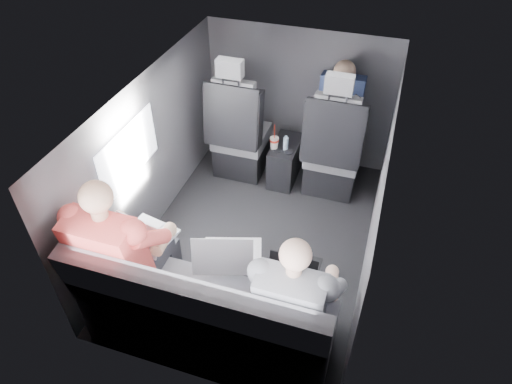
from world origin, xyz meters
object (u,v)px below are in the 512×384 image
(center_console, at_px, (285,161))
(soda_cup, at_px, (274,143))
(front_seat_right, at_px, (333,155))
(passenger_rear_left, at_px, (124,251))
(water_bottle, at_px, (286,143))
(passenger_rear_right, at_px, (295,299))
(front_seat_left, at_px, (239,138))
(rear_bench, at_px, (207,318))
(laptop_black, at_px, (295,267))
(passenger_front_right, at_px, (340,107))
(laptop_white, at_px, (145,234))
(laptop_silver, at_px, (229,254))

(center_console, xyz_separation_m, soda_cup, (-0.09, -0.11, 0.26))
(front_seat_right, bearing_deg, passenger_rear_left, -119.77)
(water_bottle, bearing_deg, center_console, 102.29)
(passenger_rear_right, bearing_deg, center_console, 106.37)
(front_seat_left, height_order, passenger_rear_right, front_seat_left)
(rear_bench, xyz_separation_m, laptop_black, (0.49, 0.32, 0.32))
(rear_bench, bearing_deg, passenger_front_right, 78.76)
(laptop_white, relative_size, laptop_silver, 0.87)
(front_seat_left, height_order, laptop_white, front_seat_left)
(front_seat_right, height_order, soda_cup, front_seat_right)
(passenger_rear_left, bearing_deg, center_console, 72.45)
(laptop_black, bearing_deg, passenger_rear_left, -168.18)
(front_seat_right, relative_size, center_console, 2.64)
(center_console, height_order, passenger_rear_left, passenger_rear_left)
(passenger_rear_left, height_order, passenger_front_right, passenger_rear_left)
(laptop_black, bearing_deg, rear_bench, -146.80)
(laptop_white, xyz_separation_m, laptop_silver, (0.60, -0.00, 0.00))
(laptop_black, relative_size, passenger_rear_left, 0.23)
(laptop_black, distance_m, passenger_rear_left, 1.09)
(water_bottle, relative_size, passenger_front_right, 0.19)
(center_console, xyz_separation_m, passenger_front_right, (0.43, 0.22, 0.54))
(front_seat_left, xyz_separation_m, water_bottle, (0.47, -0.04, 0.06))
(center_console, relative_size, rear_bench, 0.30)
(laptop_black, xyz_separation_m, passenger_rear_right, (0.06, -0.22, -0.01))
(passenger_front_right, bearing_deg, rear_bench, -101.24)
(front_seat_right, distance_m, laptop_black, 1.60)
(water_bottle, distance_m, passenger_rear_left, 1.87)
(front_seat_right, xyz_separation_m, passenger_rear_left, (-1.03, -1.81, 0.25))
(front_seat_right, relative_size, rear_bench, 0.79)
(front_seat_left, xyz_separation_m, front_seat_right, (0.90, 0.00, 0.00))
(front_seat_right, relative_size, laptop_white, 3.34)
(front_seat_left, bearing_deg, rear_bench, -76.69)
(front_seat_left, distance_m, laptop_white, 1.63)
(front_seat_left, height_order, rear_bench, front_seat_left)
(soda_cup, xyz_separation_m, passenger_rear_left, (-0.50, -1.74, 0.19))
(water_bottle, height_order, laptop_black, laptop_black)
(front_seat_left, relative_size, passenger_front_right, 1.67)
(soda_cup, xyz_separation_m, passenger_rear_right, (0.63, -1.74, 0.15))
(front_seat_left, bearing_deg, center_console, 5.07)
(front_seat_right, distance_m, passenger_rear_right, 1.82)
(front_seat_right, height_order, passenger_rear_right, front_seat_right)
(front_seat_left, relative_size, laptop_black, 4.24)
(center_console, height_order, laptop_black, laptop_black)
(passenger_rear_left, bearing_deg, laptop_silver, 16.41)
(laptop_silver, distance_m, passenger_rear_right, 0.52)
(water_bottle, relative_size, laptop_white, 0.37)
(laptop_silver, xyz_separation_m, passenger_rear_right, (0.48, -0.19, -0.02))
(rear_bench, bearing_deg, passenger_rear_right, 10.02)
(front_seat_left, distance_m, rear_bench, 1.96)
(front_seat_right, relative_size, laptop_silver, 2.90)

